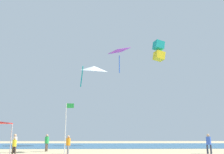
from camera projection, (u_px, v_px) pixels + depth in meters
ocean_strip at (108, 145)px, 41.66m from camera, size 110.00×19.29×0.03m
person_near_tent at (47, 141)px, 27.82m from camera, size 0.44×0.49×1.83m
person_leftmost at (14, 144)px, 23.59m from camera, size 0.42×0.37×1.57m
person_central at (209, 142)px, 24.36m from camera, size 0.50×0.45×1.88m
person_rightmost at (68, 143)px, 24.14m from camera, size 0.41×0.46×1.74m
person_far_shore at (15, 142)px, 25.93m from camera, size 0.44×0.44×1.87m
banner_flag at (66, 126)px, 19.07m from camera, size 0.61×0.06×4.16m
kite_box_teal at (159, 51)px, 44.54m from camera, size 2.17×2.02×3.59m
kite_delta_white at (94, 69)px, 43.16m from camera, size 5.81×5.86×4.09m
kite_diamond_purple at (119, 52)px, 28.93m from camera, size 2.61×2.63×2.95m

